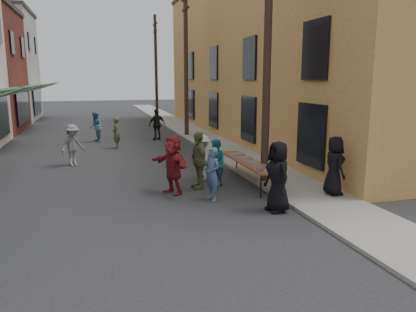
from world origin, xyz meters
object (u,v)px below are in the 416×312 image
guest_front_a (278,177)px  server (334,166)px  utility_pole_mid (186,63)px  serving_table (247,162)px  utility_pole_near (267,49)px  guest_front_c (216,163)px  utility_pole_far (156,68)px  catering_tray_sausage (267,170)px

guest_front_a → server: size_ratio=1.09×
utility_pole_mid → serving_table: (-0.54, -11.77, -3.79)m
serving_table → server: 3.05m
utility_pole_near → guest_front_c: (-1.70, 0.14, -3.72)m
utility_pole_mid → guest_front_a: (-0.90, -14.92, -3.54)m
utility_pole_mid → guest_front_a: utility_pole_mid is taller
serving_table → guest_front_a: (-0.36, -3.15, 0.25)m
utility_pole_mid → serving_table: size_ratio=2.25×
utility_pole_far → guest_front_a: bearing=-91.9°
guest_front_a → utility_pole_near: bearing=156.5°
utility_pole_near → utility_pole_far: 24.00m
catering_tray_sausage → guest_front_a: (-0.36, -1.50, 0.17)m
catering_tray_sausage → server: size_ratio=0.28×
catering_tray_sausage → utility_pole_mid: bearing=87.7°
utility_pole_near → server: (1.30, -2.19, -3.51)m
utility_pole_mid → catering_tray_sausage: 13.93m
utility_pole_mid → serving_table: utility_pole_mid is taller
utility_pole_far → server: bearing=-87.2°
guest_front_c → server: server is taller
serving_table → server: bearing=-52.9°
utility_pole_mid → guest_front_c: (-1.70, -11.86, -3.72)m
utility_pole_near → utility_pole_mid: size_ratio=1.00×
catering_tray_sausage → server: (1.84, -0.77, 0.20)m
utility_pole_near → utility_pole_far: size_ratio=1.00×
guest_front_a → guest_front_c: 3.16m
serving_table → guest_front_c: bearing=-175.4°
utility_pole_far → guest_front_c: size_ratio=5.73×
guest_front_c → catering_tray_sausage: bearing=27.4°
serving_table → server: (1.84, -2.42, 0.27)m
utility_pole_far → serving_table: 24.08m
utility_pole_near → guest_front_c: size_ratio=5.73×
utility_pole_near → guest_front_a: size_ratio=4.68×
utility_pole_far → utility_pole_mid: bearing=-90.0°
utility_pole_far → guest_front_c: bearing=-94.1°
serving_table → guest_front_a: size_ratio=2.08×
utility_pole_near → guest_front_c: utility_pole_near is taller
serving_table → catering_tray_sausage: catering_tray_sausage is taller
guest_front_a → server: 2.32m
utility_pole_mid → utility_pole_near: bearing=-90.0°
utility_pole_mid → guest_front_a: size_ratio=4.68×
utility_pole_mid → catering_tray_sausage: size_ratio=18.00×
utility_pole_near → catering_tray_sausage: bearing=-110.7°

